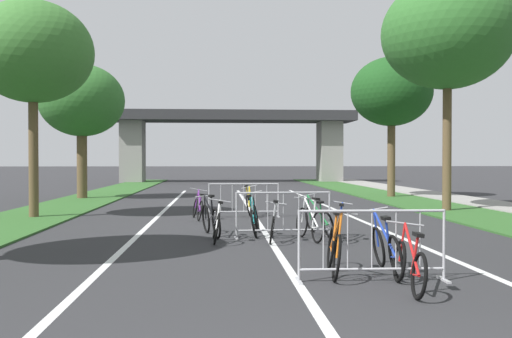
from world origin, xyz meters
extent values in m
cube|color=#2D5B26|center=(-6.88, 20.71, 0.03)|extent=(2.79, 50.64, 0.05)
cube|color=#2D5B26|center=(6.88, 20.71, 0.03)|extent=(2.79, 50.64, 0.05)
cube|color=gray|center=(9.43, 20.71, 0.04)|extent=(2.30, 50.64, 0.08)
cube|color=silver|center=(0.00, 14.65, 0.00)|extent=(0.14, 29.29, 0.01)
cube|color=silver|center=(3.02, 14.65, 0.00)|extent=(0.14, 29.29, 0.01)
cube|color=silver|center=(-3.02, 14.65, 0.00)|extent=(0.14, 29.29, 0.01)
cube|color=#2D2D30|center=(0.00, 41.85, 5.23)|extent=(19.34, 4.17, 0.78)
cube|color=gray|center=(-7.86, 41.85, 2.42)|extent=(1.74, 2.40, 4.84)
cube|color=gray|center=(7.86, 41.85, 2.42)|extent=(1.74, 2.40, 4.84)
cylinder|color=brown|center=(-6.72, 14.32, 1.84)|extent=(0.28, 0.28, 3.68)
ellipsoid|color=#38702D|center=(-6.72, 14.32, 5.04)|extent=(3.61, 3.61, 3.07)
cylinder|color=brown|center=(-7.28, 22.77, 1.51)|extent=(0.45, 0.45, 3.02)
ellipsoid|color=#2D6628|center=(-7.28, 22.77, 4.46)|extent=(3.82, 3.82, 3.25)
cylinder|color=brown|center=(6.68, 15.64, 2.21)|extent=(0.30, 0.30, 4.41)
ellipsoid|color=#2D6628|center=(6.68, 15.64, 6.09)|extent=(4.47, 4.47, 3.80)
cylinder|color=brown|center=(7.01, 22.87, 1.78)|extent=(0.37, 0.37, 3.55)
ellipsoid|color=#194719|center=(7.01, 22.87, 4.98)|extent=(3.81, 3.81, 3.24)
cylinder|color=#ADADB2|center=(0.03, 4.93, 0.53)|extent=(0.04, 0.04, 1.05)
cube|color=#ADADB2|center=(0.03, 4.93, 0.01)|extent=(0.07, 0.44, 0.03)
cylinder|color=#ADADB2|center=(2.16, 4.88, 0.53)|extent=(0.04, 0.04, 1.05)
cube|color=#ADADB2|center=(2.16, 4.88, 0.01)|extent=(0.07, 0.44, 0.03)
cylinder|color=#ADADB2|center=(1.09, 4.91, 1.03)|extent=(2.13, 0.08, 0.04)
cylinder|color=#ADADB2|center=(1.09, 4.91, 0.18)|extent=(2.13, 0.08, 0.04)
cylinder|color=#ADADB2|center=(0.38, 4.92, 0.61)|extent=(0.02, 0.02, 0.87)
cylinder|color=#ADADB2|center=(0.74, 4.91, 0.61)|extent=(0.02, 0.02, 0.87)
cylinder|color=#ADADB2|center=(1.09, 4.91, 0.61)|extent=(0.02, 0.02, 0.87)
cylinder|color=#ADADB2|center=(1.45, 4.90, 0.61)|extent=(0.02, 0.02, 0.87)
cylinder|color=#ADADB2|center=(1.80, 4.89, 0.61)|extent=(0.02, 0.02, 0.87)
cylinder|color=#ADADB2|center=(-0.73, 9.47, 0.53)|extent=(0.04, 0.04, 1.05)
cube|color=#ADADB2|center=(-0.73, 9.47, 0.01)|extent=(0.08, 0.44, 0.03)
cylinder|color=#ADADB2|center=(1.40, 9.57, 0.53)|extent=(0.04, 0.04, 1.05)
cube|color=#ADADB2|center=(1.40, 9.57, 0.01)|extent=(0.08, 0.44, 0.03)
cylinder|color=#ADADB2|center=(0.34, 9.52, 1.03)|extent=(2.13, 0.14, 0.04)
cylinder|color=#ADADB2|center=(0.34, 9.52, 0.18)|extent=(2.13, 0.14, 0.04)
cylinder|color=#ADADB2|center=(-0.37, 9.49, 0.61)|extent=(0.02, 0.02, 0.87)
cylinder|color=#ADADB2|center=(-0.02, 9.51, 0.61)|extent=(0.02, 0.02, 0.87)
cylinder|color=#ADADB2|center=(0.34, 9.52, 0.61)|extent=(0.02, 0.02, 0.87)
cylinder|color=#ADADB2|center=(0.69, 9.54, 0.61)|extent=(0.02, 0.02, 0.87)
cylinder|color=#ADADB2|center=(1.05, 9.56, 0.61)|extent=(0.02, 0.02, 0.87)
cylinder|color=#ADADB2|center=(-1.42, 14.12, 0.53)|extent=(0.04, 0.04, 1.05)
cube|color=#ADADB2|center=(-1.42, 14.12, 0.01)|extent=(0.07, 0.44, 0.03)
cylinder|color=#ADADB2|center=(0.72, 14.16, 0.53)|extent=(0.04, 0.04, 1.05)
cube|color=#ADADB2|center=(0.72, 14.16, 0.01)|extent=(0.07, 0.44, 0.03)
cylinder|color=#ADADB2|center=(-0.35, 14.14, 1.03)|extent=(2.13, 0.07, 0.04)
cylinder|color=#ADADB2|center=(-0.35, 14.14, 0.18)|extent=(2.13, 0.07, 0.04)
cylinder|color=#ADADB2|center=(-1.06, 14.13, 0.61)|extent=(0.02, 0.02, 0.87)
cylinder|color=#ADADB2|center=(-0.70, 14.13, 0.61)|extent=(0.02, 0.02, 0.87)
cylinder|color=#ADADB2|center=(-0.35, 14.14, 0.61)|extent=(0.02, 0.02, 0.87)
cylinder|color=#ADADB2|center=(0.01, 14.14, 0.61)|extent=(0.02, 0.02, 0.87)
cylinder|color=#ADADB2|center=(0.36, 14.15, 0.61)|extent=(0.02, 0.02, 0.87)
torus|color=black|center=(0.97, 8.67, 0.34)|extent=(0.24, 0.69, 0.69)
torus|color=black|center=(0.78, 9.63, 0.34)|extent=(0.24, 0.69, 0.69)
cylinder|color=silver|center=(0.90, 9.13, 0.62)|extent=(0.18, 0.94, 0.59)
cylinder|color=silver|center=(0.94, 8.95, 0.61)|extent=(0.12, 0.10, 0.64)
cylinder|color=silver|center=(0.94, 8.83, 0.32)|extent=(0.10, 0.31, 0.08)
cylinder|color=silver|center=(0.81, 9.61, 0.62)|extent=(0.10, 0.08, 0.56)
cube|color=black|center=(0.98, 8.92, 0.93)|extent=(0.15, 0.26, 0.06)
cylinder|color=#99999E|center=(0.84, 9.59, 0.89)|extent=(0.50, 0.13, 0.07)
torus|color=black|center=(1.47, 4.96, 0.34)|extent=(0.18, 0.68, 0.67)
torus|color=black|center=(1.50, 5.99, 0.34)|extent=(0.18, 0.68, 0.67)
cylinder|color=#1E389E|center=(1.44, 5.45, 0.65)|extent=(0.10, 1.01, 0.65)
cylinder|color=#1E389E|center=(1.44, 5.25, 0.59)|extent=(0.15, 0.12, 0.61)
cylinder|color=#1E389E|center=(1.48, 5.12, 0.31)|extent=(0.05, 0.34, 0.08)
cylinder|color=#1E389E|center=(1.46, 5.96, 0.65)|extent=(0.14, 0.09, 0.62)
cube|color=black|center=(1.39, 5.22, 0.89)|extent=(0.12, 0.24, 0.06)
cylinder|color=#99999E|center=(1.41, 5.94, 0.96)|extent=(0.47, 0.05, 0.10)
torus|color=black|center=(-0.02, 8.56, 0.30)|extent=(0.19, 0.61, 0.60)
torus|color=black|center=(0.11, 9.57, 0.30)|extent=(0.19, 0.61, 0.60)
cylinder|color=#B7B7BC|center=(0.08, 9.03, 0.55)|extent=(0.23, 0.98, 0.53)
cylinder|color=#B7B7BC|center=(0.05, 8.84, 0.57)|extent=(0.12, 0.13, 0.64)
cylinder|color=#B7B7BC|center=(0.00, 8.72, 0.28)|extent=(0.06, 0.33, 0.07)
cylinder|color=#B7B7BC|center=(0.14, 9.54, 0.55)|extent=(0.10, 0.10, 0.50)
cube|color=black|center=(0.09, 8.80, 0.89)|extent=(0.14, 0.25, 0.06)
cylinder|color=#99999E|center=(0.17, 9.51, 0.79)|extent=(0.48, 0.09, 0.09)
torus|color=black|center=(-0.34, 9.57, 0.34)|extent=(0.25, 0.70, 0.68)
torus|color=black|center=(-0.21, 10.61, 0.34)|extent=(0.25, 0.70, 0.68)
cylinder|color=#197A7F|center=(-0.33, 10.07, 0.65)|extent=(0.05, 1.03, 0.66)
cylinder|color=#197A7F|center=(-0.35, 9.87, 0.62)|extent=(0.18, 0.11, 0.66)
cylinder|color=#197A7F|center=(-0.31, 9.73, 0.32)|extent=(0.08, 0.34, 0.08)
cylinder|color=#197A7F|center=(-0.27, 10.59, 0.65)|extent=(0.16, 0.07, 0.63)
cube|color=black|center=(-0.41, 9.84, 0.94)|extent=(0.14, 0.25, 0.07)
cylinder|color=#99999E|center=(-0.33, 10.57, 0.97)|extent=(0.52, 0.09, 0.12)
torus|color=black|center=(1.33, 9.37, 0.31)|extent=(0.27, 0.64, 0.62)
torus|color=black|center=(1.11, 10.43, 0.31)|extent=(0.27, 0.64, 0.62)
cylinder|color=#1E7238|center=(1.17, 9.86, 0.61)|extent=(0.35, 1.03, 0.64)
cylinder|color=#1E7238|center=(1.23, 9.66, 0.53)|extent=(0.12, 0.14, 0.55)
cylinder|color=#1E7238|center=(1.30, 9.54, 0.29)|extent=(0.09, 0.35, 0.07)
cylinder|color=#1E7238|center=(1.07, 10.40, 0.61)|extent=(0.13, 0.11, 0.61)
cube|color=black|center=(1.19, 9.62, 0.80)|extent=(0.15, 0.26, 0.07)
cylinder|color=#99999E|center=(1.02, 10.36, 0.92)|extent=(0.46, 0.12, 0.11)
torus|color=black|center=(-1.18, 9.48, 0.35)|extent=(0.27, 0.70, 0.70)
torus|color=black|center=(-1.43, 10.50, 0.35)|extent=(0.27, 0.70, 0.70)
cylinder|color=black|center=(-1.33, 9.96, 0.62)|extent=(0.33, 1.00, 0.59)
cylinder|color=black|center=(-1.28, 9.76, 0.62)|extent=(0.08, 0.13, 0.66)
cylinder|color=black|center=(-1.22, 9.64, 0.32)|extent=(0.10, 0.34, 0.08)
cylinder|color=black|center=(-1.45, 10.47, 0.62)|extent=(0.08, 0.10, 0.56)
cube|color=black|center=(-1.30, 9.72, 0.95)|extent=(0.16, 0.26, 0.06)
cylinder|color=#99999E|center=(-1.47, 10.44, 0.90)|extent=(0.43, 0.13, 0.07)
torus|color=black|center=(-0.20, 14.04, 0.35)|extent=(0.31, 0.72, 0.69)
torus|color=black|center=(-0.01, 15.06, 0.35)|extent=(0.31, 0.72, 0.69)
cylinder|color=gold|center=(-0.16, 14.54, 0.62)|extent=(0.11, 1.01, 0.59)
cylinder|color=gold|center=(-0.20, 14.35, 0.63)|extent=(0.19, 0.09, 0.67)
cylinder|color=gold|center=(-0.16, 14.21, 0.32)|extent=(0.10, 0.33, 0.08)
cylinder|color=gold|center=(-0.07, 15.05, 0.62)|extent=(0.16, 0.07, 0.56)
cube|color=black|center=(-0.28, 14.32, 0.96)|extent=(0.15, 0.26, 0.07)
cylinder|color=#99999E|center=(-0.13, 15.03, 0.90)|extent=(0.52, 0.12, 0.14)
torus|color=black|center=(1.39, 3.80, 0.31)|extent=(0.17, 0.62, 0.61)
torus|color=black|center=(1.48, 4.82, 0.31)|extent=(0.17, 0.62, 0.61)
cylinder|color=red|center=(1.46, 4.28, 0.58)|extent=(0.19, 1.00, 0.59)
cylinder|color=red|center=(1.44, 4.09, 0.53)|extent=(0.11, 0.13, 0.54)
cylinder|color=red|center=(1.40, 3.96, 0.28)|extent=(0.05, 0.33, 0.07)
cylinder|color=red|center=(1.51, 4.80, 0.58)|extent=(0.11, 0.10, 0.56)
cube|color=black|center=(1.47, 4.05, 0.79)|extent=(0.12, 0.25, 0.06)
cylinder|color=#99999E|center=(1.54, 4.77, 0.86)|extent=(0.54, 0.07, 0.09)
torus|color=black|center=(0.69, 5.88, 0.35)|extent=(0.21, 0.71, 0.70)
torus|color=black|center=(0.57, 4.90, 0.35)|extent=(0.21, 0.71, 0.70)
cylinder|color=orange|center=(0.67, 5.41, 0.68)|extent=(0.07, 0.97, 0.69)
cylinder|color=orange|center=(0.69, 5.60, 0.61)|extent=(0.13, 0.11, 0.64)
cylinder|color=orange|center=(0.67, 5.72, 0.32)|extent=(0.07, 0.32, 0.08)
cylinder|color=orange|center=(0.61, 4.92, 0.68)|extent=(0.13, 0.08, 0.66)
cube|color=black|center=(0.73, 5.63, 0.93)|extent=(0.13, 0.25, 0.06)
cylinder|color=#99999E|center=(0.66, 4.94, 1.01)|extent=(0.46, 0.08, 0.08)
torus|color=black|center=(-1.66, 13.15, 0.30)|extent=(0.25, 0.62, 0.60)
torus|color=black|center=(-1.84, 14.19, 0.30)|extent=(0.25, 0.62, 0.60)
cylinder|color=#662884|center=(-1.70, 13.65, 0.58)|extent=(0.11, 1.03, 0.59)
cylinder|color=#662884|center=(-1.68, 13.45, 0.50)|extent=(0.15, 0.11, 0.50)
cylinder|color=#662884|center=(-1.69, 13.31, 0.28)|extent=(0.09, 0.34, 0.07)
cylinder|color=#662884|center=(-1.79, 14.17, 0.58)|extent=(0.15, 0.07, 0.56)
cube|color=black|center=(-1.62, 13.42, 0.75)|extent=(0.15, 0.25, 0.07)
cylinder|color=#99999E|center=(-1.73, 14.16, 0.86)|extent=(0.53, 0.12, 0.12)
torus|color=black|center=(-1.17, 8.58, 0.34)|extent=(0.17, 0.68, 0.67)
torus|color=black|center=(-1.19, 9.54, 0.34)|extent=(0.17, 0.68, 0.67)
cylinder|color=silver|center=(-1.14, 9.04, 0.60)|extent=(0.11, 0.94, 0.55)
cylinder|color=silver|center=(-1.14, 8.86, 0.58)|extent=(0.15, 0.11, 0.59)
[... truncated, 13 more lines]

